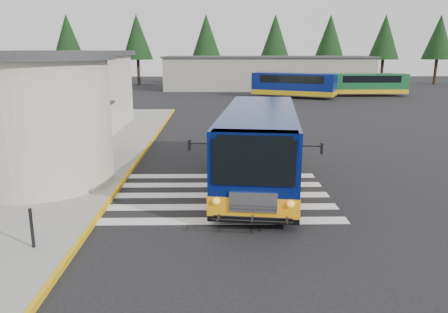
{
  "coord_description": "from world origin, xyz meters",
  "views": [
    {
      "loc": [
        -0.41,
        -15.44,
        5.0
      ],
      "look_at": [
        -0.19,
        -0.5,
        1.34
      ],
      "focal_mm": 35.0,
      "sensor_mm": 36.0,
      "label": 1
    }
  ],
  "objects_px": {
    "far_bus_a": "(294,84)",
    "transit_bus": "(259,149)",
    "bollard": "(32,228)",
    "far_bus_b": "(368,83)"
  },
  "relations": [
    {
      "from": "transit_bus",
      "to": "bollard",
      "type": "bearing_deg",
      "value": -129.62
    },
    {
      "from": "far_bus_a",
      "to": "transit_bus",
      "type": "bearing_deg",
      "value": -167.63
    },
    {
      "from": "transit_bus",
      "to": "bollard",
      "type": "height_order",
      "value": "transit_bus"
    },
    {
      "from": "far_bus_b",
      "to": "bollard",
      "type": "bearing_deg",
      "value": 150.37
    },
    {
      "from": "bollard",
      "to": "far_bus_b",
      "type": "height_order",
      "value": "far_bus_b"
    },
    {
      "from": "bollard",
      "to": "far_bus_b",
      "type": "distance_m",
      "value": 43.8
    },
    {
      "from": "transit_bus",
      "to": "far_bus_b",
      "type": "xyz_separation_m",
      "value": [
        15.1,
        32.43,
        0.02
      ]
    },
    {
      "from": "bollard",
      "to": "far_bus_b",
      "type": "bearing_deg",
      "value": 60.85
    },
    {
      "from": "transit_bus",
      "to": "far_bus_a",
      "type": "xyz_separation_m",
      "value": [
        6.55,
        30.61,
        0.1
      ]
    },
    {
      "from": "bollard",
      "to": "far_bus_a",
      "type": "distance_m",
      "value": 38.61
    }
  ]
}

